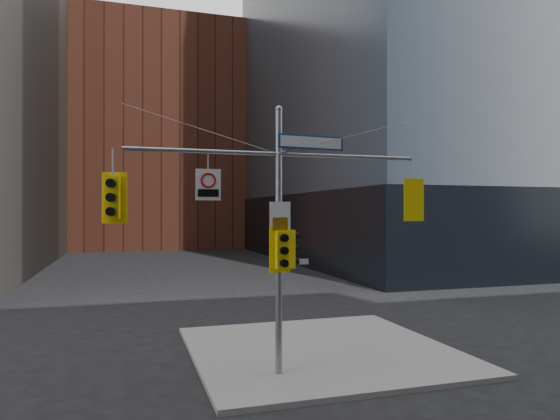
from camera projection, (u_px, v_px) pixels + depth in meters
ground at (304, 407)px, 11.37m from camera, size 160.00×160.00×0.00m
sidewalk_corner at (321, 350)px, 15.78m from camera, size 8.00×8.00×0.15m
podium_ne at (457, 226)px, 50.23m from camera, size 36.40×36.40×6.00m
brick_midrise at (156, 141)px, 66.83m from camera, size 26.00×20.00×28.00m
signal_assembly at (279, 213)px, 13.29m from camera, size 8.00×0.80×7.30m
traffic_light_west_arm at (113, 198)px, 12.06m from camera, size 0.59×0.54×1.26m
traffic_light_east_arm at (412, 200)px, 14.49m from camera, size 0.58×0.52×1.22m
traffic_light_pole_side at (290, 249)px, 13.40m from camera, size 0.44×0.37×1.03m
traffic_light_pole_front at (282, 250)px, 13.03m from camera, size 0.58×0.46×1.21m
street_sign_blade at (311, 142)px, 13.58m from camera, size 1.95×0.23×0.38m
regulatory_sign_arm at (208, 184)px, 12.72m from camera, size 0.64×0.06×0.80m
regulatory_sign_pole at (280, 217)px, 13.18m from camera, size 0.57×0.05×0.75m
street_blade_ew at (295, 262)px, 13.43m from camera, size 0.76×0.12×0.15m
street_blade_ns at (274, 267)px, 13.72m from camera, size 0.08×0.72×0.14m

